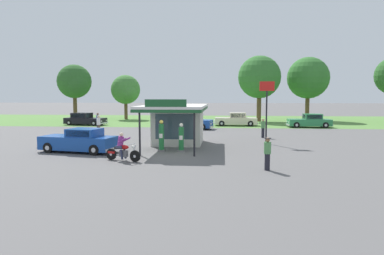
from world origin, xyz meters
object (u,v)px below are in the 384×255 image
roadside_pole_sign (267,101)px  bystander_leaning_by_kiosk (263,128)px  motorcycle_with_rider (122,149)px  bystander_admiring_sedan (98,120)px  gas_pump_nearside (161,137)px  parked_car_back_row_centre_right (310,121)px  parked_car_back_row_centre (85,119)px  bystander_standing_back_lot (99,124)px  featured_classic_sedan (79,141)px  bystander_chatting_near_pumps (267,153)px  gas_pump_offside (181,139)px  parked_car_back_row_right (236,120)px  parked_car_back_row_far_left (190,122)px

roadside_pole_sign → bystander_leaning_by_kiosk: bearing=87.1°
motorcycle_with_rider → bystander_admiring_sedan: 19.83m
gas_pump_nearside → parked_car_back_row_centre_right: size_ratio=0.41×
motorcycle_with_rider → parked_car_back_row_centre_right: 26.91m
parked_car_back_row_centre → bystander_standing_back_lot: size_ratio=3.04×
featured_classic_sedan → bystander_chatting_near_pumps: (11.35, -4.45, 0.15)m
bystander_chatting_near_pumps → parked_car_back_row_centre: bearing=128.1°
roadside_pole_sign → gas_pump_nearside: bearing=-150.0°
gas_pump_offside → roadside_pole_sign: (5.93, 4.17, 2.36)m
roadside_pole_sign → parked_car_back_row_centre: bearing=143.5°
parked_car_back_row_right → roadside_pole_sign: 16.04m
featured_classic_sedan → bystander_leaning_by_kiosk: bearing=34.9°
parked_car_back_row_far_left → roadside_pole_sign: size_ratio=1.12×
featured_classic_sedan → parked_car_back_row_centre_right: (19.07, 19.34, -0.01)m
featured_classic_sedan → parked_car_back_row_centre: featured_classic_sedan is taller
bystander_chatting_near_pumps → bystander_standing_back_lot: 20.14m
gas_pump_nearside → roadside_pole_sign: roadside_pole_sign is taller
parked_car_back_row_centre → parked_car_back_row_far_left: bearing=-16.1°
parked_car_back_row_centre → bystander_admiring_sedan: bystander_admiring_sedan is taller
parked_car_back_row_centre → bystander_standing_back_lot: bearing=-61.3°
motorcycle_with_rider → featured_classic_sedan: bearing=143.4°
bystander_chatting_near_pumps → bystander_leaning_by_kiosk: bearing=84.5°
gas_pump_offside → bystander_standing_back_lot: bearing=133.8°
bystander_admiring_sedan → parked_car_back_row_right: bearing=19.5°
parked_car_back_row_far_left → parked_car_back_row_centre: size_ratio=0.98×
bystander_standing_back_lot → bystander_leaning_by_kiosk: size_ratio=1.08×
gas_pump_offside → bystander_standing_back_lot: gas_pump_offside is taller
bystander_chatting_near_pumps → featured_classic_sedan: bearing=158.6°
parked_car_back_row_centre → bystander_chatting_near_pumps: bystander_chatting_near_pumps is taller
motorcycle_with_rider → parked_car_back_row_centre_right: bearing=55.0°
gas_pump_offside → roadside_pole_sign: size_ratio=0.40×
parked_car_back_row_far_left → parked_car_back_row_centre_right: bearing=13.2°
parked_car_back_row_far_left → roadside_pole_sign: (6.88, -11.13, 2.49)m
bystander_admiring_sedan → parked_car_back_row_centre_right: bearing=9.5°
bystander_chatting_near_pumps → bystander_admiring_sedan: (-15.82, 19.86, 0.06)m
gas_pump_nearside → bystander_standing_back_lot: bearing=129.4°
parked_car_back_row_centre → bystander_leaning_by_kiosk: 23.37m
gas_pump_nearside → bystander_admiring_sedan: bearing=123.6°
parked_car_back_row_centre → parked_car_back_row_right: 18.62m
motorcycle_with_rider → bystander_chatting_near_pumps: (7.73, -1.76, 0.20)m
gas_pump_offside → featured_classic_sedan: gas_pump_offside is taller
featured_classic_sedan → bystander_chatting_near_pumps: 12.19m
bystander_chatting_near_pumps → roadside_pole_sign: size_ratio=0.34×
gas_pump_offside → bystander_leaning_by_kiosk: gas_pump_offside is taller
gas_pump_nearside → parked_car_back_row_far_left: (0.36, 15.31, -0.23)m
gas_pump_nearside → bystander_standing_back_lot: size_ratio=1.16×
parked_car_back_row_far_left → parked_car_back_row_centre: parked_car_back_row_far_left is taller
bystander_admiring_sedan → bystander_leaning_by_kiosk: bearing=-21.2°
bystander_chatting_near_pumps → bystander_standing_back_lot: size_ratio=0.91×
motorcycle_with_rider → bystander_chatting_near_pumps: bystander_chatting_near_pumps is taller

